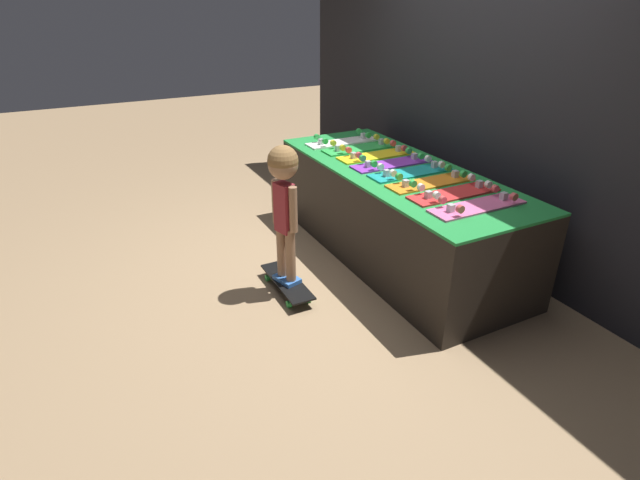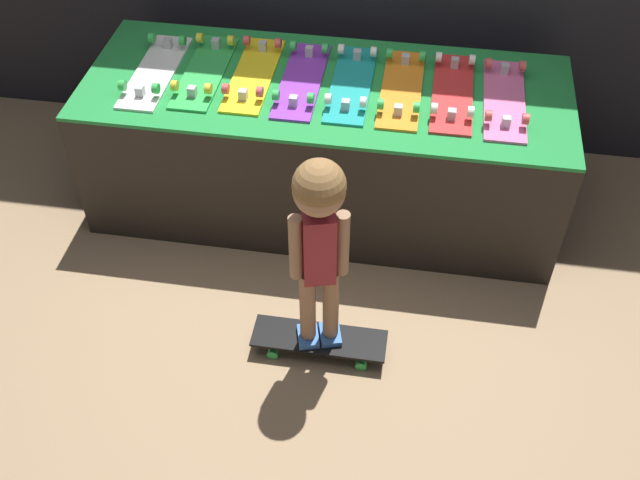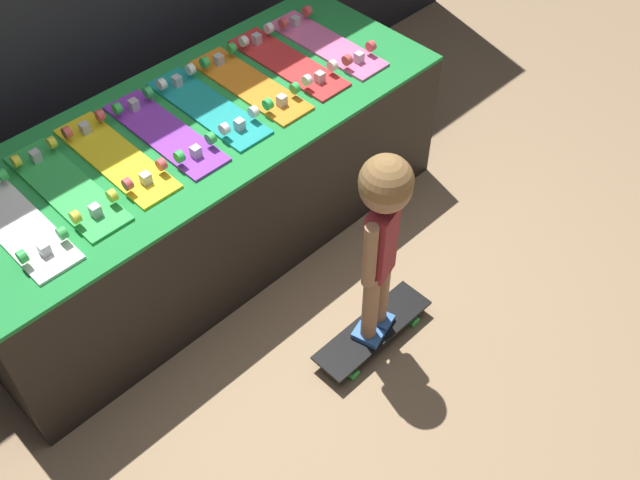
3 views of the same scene
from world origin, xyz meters
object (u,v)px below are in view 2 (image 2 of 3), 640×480
(skateboard_green_on_rack, at_px, (205,70))
(skateboard_red_on_rack, at_px, (453,91))
(skateboard_yellow_on_rack, at_px, (254,73))
(child, at_px, (319,225))
(skateboard_purple_on_rack, at_px, (302,79))
(skateboard_white_on_rack, at_px, (155,70))
(skateboard_orange_on_rack, at_px, (402,87))
(skateboard_teal_on_rack, at_px, (351,83))
(skateboard_pink_on_rack, at_px, (505,98))
(skateboard_on_floor, at_px, (319,340))

(skateboard_green_on_rack, height_order, skateboard_red_on_rack, same)
(skateboard_yellow_on_rack, xyz_separation_m, skateboard_red_on_rack, (1.02, -0.00, 0.00))
(skateboard_red_on_rack, bearing_deg, child, -114.64)
(skateboard_green_on_rack, bearing_deg, skateboard_red_on_rack, 0.35)
(skateboard_green_on_rack, bearing_deg, skateboard_purple_on_rack, -0.15)
(skateboard_white_on_rack, relative_size, skateboard_orange_on_rack, 1.00)
(skateboard_yellow_on_rack, relative_size, skateboard_teal_on_rack, 1.00)
(skateboard_teal_on_rack, bearing_deg, skateboard_orange_on_rack, -0.82)
(skateboard_purple_on_rack, height_order, child, child)
(skateboard_teal_on_rack, distance_m, skateboard_red_on_rack, 0.51)
(skateboard_orange_on_rack, bearing_deg, skateboard_red_on_rack, 1.19)
(skateboard_green_on_rack, distance_m, skateboard_teal_on_rack, 0.76)
(skateboard_orange_on_rack, distance_m, skateboard_pink_on_rack, 0.51)
(skateboard_white_on_rack, distance_m, skateboard_orange_on_rack, 1.27)
(child, bearing_deg, skateboard_orange_on_rack, 61.81)
(skateboard_purple_on_rack, height_order, skateboard_orange_on_rack, same)
(skateboard_green_on_rack, xyz_separation_m, skateboard_orange_on_rack, (1.02, 0.00, 0.00))
(skateboard_yellow_on_rack, distance_m, skateboard_orange_on_rack, 0.76)
(skateboard_purple_on_rack, xyz_separation_m, skateboard_red_on_rack, (0.76, 0.01, 0.00))
(skateboard_orange_on_rack, xyz_separation_m, skateboard_pink_on_rack, (0.51, -0.01, 0.00))
(skateboard_purple_on_rack, bearing_deg, skateboard_yellow_on_rack, 176.92)
(skateboard_purple_on_rack, bearing_deg, child, -76.35)
(skateboard_on_floor, bearing_deg, skateboard_purple_on_rack, 103.65)
(skateboard_green_on_rack, relative_size, skateboard_on_floor, 1.10)
(skateboard_teal_on_rack, distance_m, skateboard_pink_on_rack, 0.76)
(skateboard_white_on_rack, xyz_separation_m, child, (1.03, -1.05, 0.04))
(skateboard_white_on_rack, bearing_deg, skateboard_orange_on_rack, 1.85)
(skateboard_yellow_on_rack, distance_m, skateboard_pink_on_rack, 1.27)
(skateboard_red_on_rack, relative_size, child, 0.66)
(skateboard_red_on_rack, height_order, skateboard_on_floor, skateboard_red_on_rack)
(skateboard_green_on_rack, relative_size, skateboard_yellow_on_rack, 1.00)
(skateboard_white_on_rack, xyz_separation_m, skateboard_pink_on_rack, (1.78, 0.03, 0.00))
(skateboard_green_on_rack, height_order, skateboard_pink_on_rack, same)
(skateboard_orange_on_rack, bearing_deg, skateboard_yellow_on_rack, 179.26)
(skateboard_pink_on_rack, bearing_deg, skateboard_green_on_rack, 179.59)
(skateboard_white_on_rack, xyz_separation_m, skateboard_yellow_on_rack, (0.51, 0.05, 0.00))
(skateboard_purple_on_rack, relative_size, child, 0.66)
(skateboard_red_on_rack, bearing_deg, skateboard_pink_on_rack, -4.17)
(skateboard_yellow_on_rack, distance_m, child, 1.21)
(skateboard_green_on_rack, xyz_separation_m, skateboard_red_on_rack, (1.27, 0.01, 0.00))
(skateboard_pink_on_rack, bearing_deg, skateboard_red_on_rack, 175.83)
(skateboard_white_on_rack, relative_size, skateboard_yellow_on_rack, 1.00)
(skateboard_purple_on_rack, bearing_deg, skateboard_white_on_rack, -177.21)
(skateboard_green_on_rack, bearing_deg, skateboard_pink_on_rack, -0.41)
(skateboard_white_on_rack, height_order, skateboard_on_floor, skateboard_white_on_rack)
(skateboard_purple_on_rack, xyz_separation_m, skateboard_on_floor, (0.26, -1.08, -0.72))
(skateboard_red_on_rack, relative_size, skateboard_pink_on_rack, 1.00)
(skateboard_green_on_rack, relative_size, skateboard_orange_on_rack, 1.00)
(skateboard_teal_on_rack, distance_m, skateboard_on_floor, 1.30)
(skateboard_green_on_rack, xyz_separation_m, skateboard_teal_on_rack, (0.76, 0.01, 0.00))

